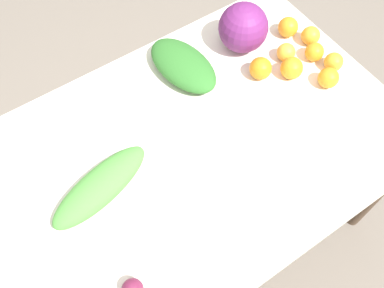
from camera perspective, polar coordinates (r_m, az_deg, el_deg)
name	(u,v)px	position (r m, az deg, el deg)	size (l,w,h in m)	color
ground_plane	(192,225)	(2.10, 0.00, -10.73)	(8.00, 8.00, 0.00)	#70665B
dining_table	(192,160)	(1.49, 0.00, -2.16)	(1.44, 0.95, 0.75)	silver
cabbage_purple	(243,28)	(1.63, 6.85, 15.15)	(0.18, 0.18, 0.18)	#6B2366
greens_bunch_scallion	(183,65)	(1.56, -1.21, 10.47)	(0.30, 0.17, 0.08)	#2D6B28
greens_bunch_beet_tops	(100,186)	(1.33, -12.12, -5.52)	(0.36, 0.12, 0.08)	#4C933D
orange_0	(286,52)	(1.65, 12.43, 11.84)	(0.07, 0.07, 0.07)	#F9A833
orange_1	(288,27)	(1.74, 12.69, 14.97)	(0.08, 0.08, 0.08)	orange
orange_2	(334,62)	(1.66, 18.37, 10.35)	(0.07, 0.07, 0.07)	orange
orange_3	(311,36)	(1.73, 15.53, 13.75)	(0.07, 0.07, 0.07)	orange
orange_4	(292,68)	(1.60, 13.14, 9.83)	(0.08, 0.08, 0.08)	orange
orange_5	(314,52)	(1.68, 16.00, 11.72)	(0.07, 0.07, 0.07)	orange
orange_6	(261,68)	(1.57, 9.12, 9.93)	(0.08, 0.08, 0.08)	orange
orange_7	(328,78)	(1.60, 17.73, 8.40)	(0.07, 0.07, 0.07)	orange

